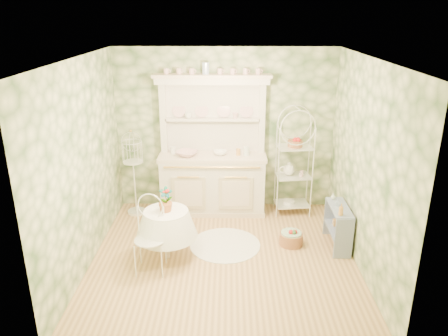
{
  "coord_description": "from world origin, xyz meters",
  "views": [
    {
      "loc": [
        0.07,
        -5.24,
        3.24
      ],
      "look_at": [
        0.0,
        0.5,
        1.15
      ],
      "focal_mm": 35.0,
      "sensor_mm": 36.0,
      "label": 1
    }
  ],
  "objects_px": {
    "bakers_rack": "(294,162)",
    "cafe_chair": "(150,242)",
    "kitchen_dresser": "(212,147)",
    "floor_basket": "(291,238)",
    "birdcage_stand": "(134,170)",
    "side_shelf": "(338,226)",
    "round_table": "(167,234)"
  },
  "relations": [
    {
      "from": "round_table",
      "to": "bakers_rack",
      "type": "bearing_deg",
      "value": 37.99
    },
    {
      "from": "kitchen_dresser",
      "to": "floor_basket",
      "type": "xyz_separation_m",
      "value": [
        1.18,
        -1.12,
        -1.03
      ]
    },
    {
      "from": "floor_basket",
      "to": "birdcage_stand",
      "type": "bearing_deg",
      "value": 157.18
    },
    {
      "from": "bakers_rack",
      "to": "cafe_chair",
      "type": "height_order",
      "value": "bakers_rack"
    },
    {
      "from": "kitchen_dresser",
      "to": "cafe_chair",
      "type": "xyz_separation_m",
      "value": [
        -0.75,
        -1.82,
        -0.72
      ]
    },
    {
      "from": "side_shelf",
      "to": "cafe_chair",
      "type": "xyz_separation_m",
      "value": [
        -2.59,
        -0.68,
        0.12
      ]
    },
    {
      "from": "bakers_rack",
      "to": "cafe_chair",
      "type": "bearing_deg",
      "value": -145.62
    },
    {
      "from": "kitchen_dresser",
      "to": "birdcage_stand",
      "type": "distance_m",
      "value": 1.35
    },
    {
      "from": "side_shelf",
      "to": "floor_basket",
      "type": "xyz_separation_m",
      "value": [
        -0.66,
        0.02,
        -0.2
      ]
    },
    {
      "from": "floor_basket",
      "to": "cafe_chair",
      "type": "bearing_deg",
      "value": -160.14
    },
    {
      "from": "cafe_chair",
      "to": "floor_basket",
      "type": "height_order",
      "value": "cafe_chair"
    },
    {
      "from": "side_shelf",
      "to": "birdcage_stand",
      "type": "relative_size",
      "value": 0.47
    },
    {
      "from": "cafe_chair",
      "to": "floor_basket",
      "type": "bearing_deg",
      "value": 32.55
    },
    {
      "from": "kitchen_dresser",
      "to": "round_table",
      "type": "relative_size",
      "value": 3.06
    },
    {
      "from": "side_shelf",
      "to": "round_table",
      "type": "distance_m",
      "value": 2.44
    },
    {
      "from": "bakers_rack",
      "to": "birdcage_stand",
      "type": "bearing_deg",
      "value": 174.92
    },
    {
      "from": "bakers_rack",
      "to": "cafe_chair",
      "type": "xyz_separation_m",
      "value": [
        -2.08,
        -1.8,
        -0.48
      ]
    },
    {
      "from": "bakers_rack",
      "to": "birdcage_stand",
      "type": "relative_size",
      "value": 1.16
    },
    {
      "from": "kitchen_dresser",
      "to": "cafe_chair",
      "type": "distance_m",
      "value": 2.09
    },
    {
      "from": "birdcage_stand",
      "to": "floor_basket",
      "type": "relative_size",
      "value": 4.48
    },
    {
      "from": "birdcage_stand",
      "to": "floor_basket",
      "type": "height_order",
      "value": "birdcage_stand"
    },
    {
      "from": "round_table",
      "to": "side_shelf",
      "type": "bearing_deg",
      "value": 8.58
    },
    {
      "from": "bakers_rack",
      "to": "floor_basket",
      "type": "height_order",
      "value": "bakers_rack"
    },
    {
      "from": "side_shelf",
      "to": "round_table",
      "type": "xyz_separation_m",
      "value": [
        -2.41,
        -0.36,
        0.06
      ]
    },
    {
      "from": "birdcage_stand",
      "to": "floor_basket",
      "type": "distance_m",
      "value": 2.76
    },
    {
      "from": "kitchen_dresser",
      "to": "cafe_chair",
      "type": "bearing_deg",
      "value": -112.31
    },
    {
      "from": "cafe_chair",
      "to": "floor_basket",
      "type": "relative_size",
      "value": 2.46
    },
    {
      "from": "cafe_chair",
      "to": "floor_basket",
      "type": "distance_m",
      "value": 2.07
    },
    {
      "from": "bakers_rack",
      "to": "round_table",
      "type": "relative_size",
      "value": 2.41
    },
    {
      "from": "round_table",
      "to": "cafe_chair",
      "type": "height_order",
      "value": "cafe_chair"
    },
    {
      "from": "bakers_rack",
      "to": "round_table",
      "type": "height_order",
      "value": "bakers_rack"
    },
    {
      "from": "bakers_rack",
      "to": "round_table",
      "type": "bearing_deg",
      "value": -148.52
    }
  ]
}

